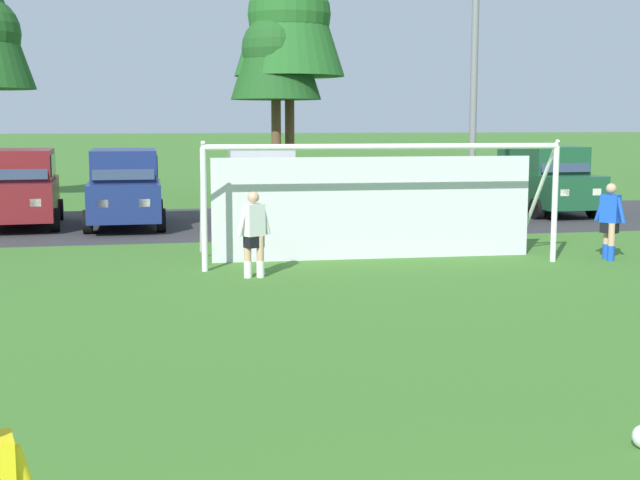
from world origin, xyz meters
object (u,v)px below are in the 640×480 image
parked_car_slot_center_left (125,187)px  street_lamp (480,92)px  soccer_goal (377,200)px  parked_car_slot_center_right (325,191)px  player_defender_far (610,222)px  parked_car_slot_far_right (544,179)px  player_striker_near (254,235)px  parked_car_slot_left (21,187)px  parked_car_slot_right (460,189)px  parked_car_slot_center (260,186)px

parked_car_slot_center_left → street_lamp: (9.02, -3.71, 2.58)m
soccer_goal → parked_car_slot_center_right: (0.47, 7.76, -0.42)m
player_defender_far → street_lamp: street_lamp is taller
parked_car_slot_center_right → parked_car_slot_far_right: size_ratio=0.92×
parked_car_slot_far_right → player_defender_far: bearing=-107.1°
parked_car_slot_center_left → soccer_goal: bearing=-53.3°
player_striker_near → street_lamp: street_lamp is taller
parked_car_slot_left → player_striker_near: bearing=-60.0°
soccer_goal → parked_car_slot_far_right: size_ratio=1.60×
parked_car_slot_center_right → parked_car_slot_far_right: bearing=3.3°
street_lamp → parked_car_slot_right: bearing=76.0°
parked_car_slot_far_right → street_lamp: size_ratio=0.65×
parked_car_slot_center_right → street_lamp: (3.18, -4.26, 2.82)m
player_defender_far → parked_car_slot_far_right: size_ratio=0.35×
parked_car_slot_center_left → street_lamp: bearing=-22.3°
player_defender_far → parked_car_slot_center_left: parked_car_slot_center_left is taller
parked_car_slot_center → street_lamp: street_lamp is taller
player_striker_near → parked_car_slot_center_left: 9.16m
parked_car_slot_left → parked_car_slot_right: size_ratio=1.09×
parked_car_slot_center_left → player_defender_far: bearing=-38.2°
parked_car_slot_center → parked_car_slot_right: parked_car_slot_center is taller
parked_car_slot_center_right → street_lamp: bearing=-53.3°
player_defender_far → parked_car_slot_center: bearing=129.8°
street_lamp → parked_car_slot_center_left: bearing=157.7°
player_striker_near → parked_car_slot_right: 11.76m
soccer_goal → parked_car_slot_right: bearing=58.2°
parked_car_slot_center_right → street_lamp: street_lamp is taller
parked_car_slot_center_left → parked_car_slot_right: parked_car_slot_center_left is taller
parked_car_slot_left → parked_car_slot_center: size_ratio=1.00×
player_defender_far → street_lamp: bearing=106.0°
parked_car_slot_center_left → parked_car_slot_center_right: parked_car_slot_center_left is taller
player_striker_near → player_defender_far: (7.72, 0.69, 0.00)m
soccer_goal → player_striker_near: 3.26m
parked_car_slot_right → street_lamp: 5.00m
player_striker_near → player_defender_far: bearing=5.1°
parked_car_slot_center → parked_car_slot_left: bearing=172.1°
player_defender_far → parked_car_slot_center_left: (-10.28, 8.11, 0.29)m
player_defender_far → street_lamp: (-1.26, 4.40, 2.87)m
parked_car_slot_left → parked_car_slot_center_left: bearing=-11.9°
player_striker_near → parked_car_slot_center: parked_car_slot_center is taller
parked_car_slot_right → parked_car_slot_far_right: parked_car_slot_far_right is taller
player_striker_near → street_lamp: size_ratio=0.23×
parked_car_slot_center_right → parked_car_slot_center_left: bearing=-174.6°
soccer_goal → parked_car_slot_center_right: size_ratio=1.74×
parked_car_slot_right → parked_car_slot_center_right: bearing=176.5°
player_striker_near → parked_car_slot_right: bearing=50.6°
soccer_goal → parked_car_slot_center_left: size_ratio=1.62×
soccer_goal → parked_car_slot_right: soccer_goal is taller
parked_car_slot_far_right → player_striker_near: bearing=-137.1°
parked_car_slot_left → parked_car_slot_center_left: 2.93m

